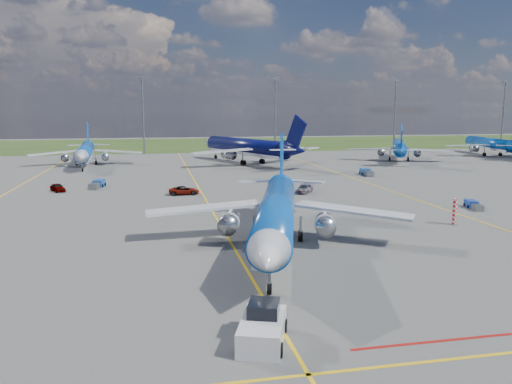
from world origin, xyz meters
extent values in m
plane|color=#595957|center=(0.00, 0.00, 0.00)|extent=(400.00, 400.00, 0.00)
cube|color=#2D4719|center=(0.00, 150.00, 0.00)|extent=(400.00, 80.00, 0.01)
cube|color=yellow|center=(0.00, 30.00, 0.01)|extent=(0.25, 160.00, 0.02)
cube|color=yellow|center=(0.00, -20.00, 0.01)|extent=(60.00, 0.25, 0.02)
cube|color=yellow|center=(-30.00, 40.00, 0.01)|extent=(0.25, 120.00, 0.02)
cube|color=yellow|center=(30.00, 40.00, 0.01)|extent=(0.25, 120.00, 0.02)
cube|color=#A5140F|center=(8.00, -18.00, 0.01)|extent=(10.00, 0.25, 0.02)
cylinder|color=slate|center=(-10.00, 110.00, 11.00)|extent=(0.50, 0.50, 22.00)
cube|color=slate|center=(-10.00, 110.00, 22.30)|extent=(2.20, 0.50, 0.80)
cylinder|color=slate|center=(30.00, 110.00, 11.00)|extent=(0.50, 0.50, 22.00)
cube|color=slate|center=(30.00, 110.00, 22.30)|extent=(2.20, 0.50, 0.80)
cylinder|color=slate|center=(70.00, 110.00, 11.00)|extent=(0.50, 0.50, 22.00)
cube|color=slate|center=(70.00, 110.00, 22.30)|extent=(2.20, 0.50, 0.80)
cylinder|color=slate|center=(110.00, 110.00, 11.00)|extent=(0.50, 0.50, 22.00)
cube|color=slate|center=(110.00, 110.00, 22.30)|extent=(2.20, 0.50, 0.80)
cylinder|color=red|center=(26.00, 8.00, 1.50)|extent=(0.50, 0.50, 3.00)
cube|color=silver|center=(-1.49, -16.17, 0.69)|extent=(3.69, 5.00, 1.39)
cube|color=black|center=(-1.28, -15.57, 1.65)|extent=(2.24, 2.37, 0.96)
cube|color=slate|center=(-0.58, -13.55, 0.59)|extent=(1.09, 2.51, 0.21)
imported|color=#999999|center=(-22.40, 41.62, 0.65)|extent=(3.13, 4.11, 1.30)
imported|color=#999999|center=(-2.81, 34.59, 0.64)|extent=(4.64, 2.20, 1.28)
imported|color=#999999|center=(15.83, 32.49, 0.66)|extent=(4.11, 4.77, 1.32)
cube|color=#1A3B9C|center=(34.23, 16.71, 0.47)|extent=(1.72, 2.45, 0.94)
cube|color=slate|center=(33.67, 14.56, 0.38)|extent=(1.42, 1.91, 0.77)
cube|color=#1A48A1|center=(-16.47, 45.61, 0.59)|extent=(1.96, 3.02, 1.19)
cube|color=slate|center=(-16.94, 42.84, 0.49)|extent=(1.64, 2.35, 0.97)
cube|color=#194F9A|center=(34.56, 51.98, 0.61)|extent=(1.93, 3.06, 1.22)
cube|color=slate|center=(34.17, 49.14, 0.50)|extent=(1.62, 2.37, 0.99)
camera|label=1|loc=(-7.05, -41.70, 12.83)|focal=35.00mm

